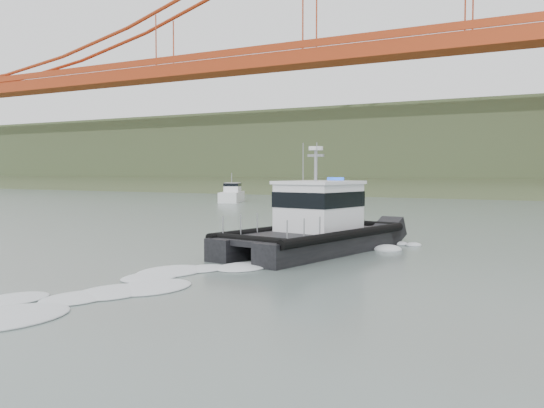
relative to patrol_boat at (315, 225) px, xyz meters
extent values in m
plane|color=slate|center=(-1.41, -12.03, -1.30)|extent=(400.00, 400.00, 0.00)
cube|color=#3C512E|center=(-1.41, 79.97, -1.30)|extent=(500.00, 44.72, 16.25)
cube|color=#3C512E|center=(-1.41, 107.97, 4.70)|extent=(500.00, 70.00, 18.00)
cube|color=#A13313|center=(-1.41, 62.97, 20.70)|extent=(260.00, 6.00, 2.20)
cube|color=black|center=(-1.32, 0.04, -0.89)|extent=(2.86, 10.79, 1.17)
cube|color=black|center=(1.28, -0.35, -0.89)|extent=(2.86, 10.79, 1.17)
cube|color=black|center=(-0.10, -0.64, -0.43)|extent=(5.24, 9.74, 0.24)
cube|color=white|center=(0.05, 0.33, 0.81)|extent=(3.42, 3.91, 2.24)
cube|color=black|center=(0.05, 0.33, 1.22)|extent=(3.48, 3.97, 0.73)
cube|color=white|center=(0.05, 0.33, 2.01)|extent=(3.64, 4.13, 0.16)
cylinder|color=gray|center=(0.01, 0.04, 2.81)|extent=(0.16, 0.16, 1.75)
cylinder|color=white|center=(0.01, 0.04, 3.64)|extent=(0.68, 0.68, 0.18)
cube|color=white|center=(-29.61, 37.36, -0.73)|extent=(4.85, 7.16, 1.37)
cube|color=white|center=(-29.84, 37.88, 0.40)|extent=(2.77, 3.23, 1.37)
cube|color=black|center=(-29.84, 37.88, 0.86)|extent=(2.85, 3.31, 0.40)
cylinder|color=gray|center=(-29.61, 37.36, 1.65)|extent=(0.09, 0.09, 1.37)
camera|label=1|loc=(12.51, -25.97, 2.55)|focal=40.00mm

